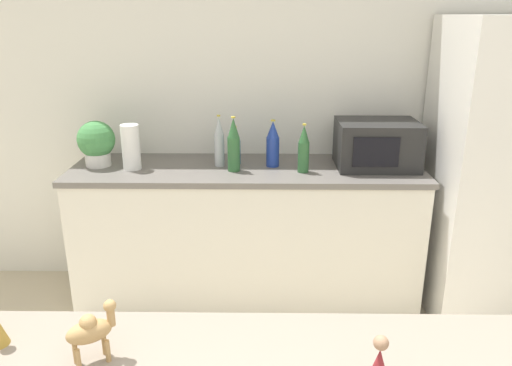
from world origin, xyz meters
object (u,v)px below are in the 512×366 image
(back_bottle_1, at_px, (273,144))
(back_bottle_0, at_px, (219,142))
(back_bottle_3, at_px, (235,146))
(back_bottle_4, at_px, (234,145))
(microwave, at_px, (377,144))
(paper_towel_roll, at_px, (131,147))
(wise_man_figurine_crimson, at_px, (379,364))
(potted_plant, at_px, (96,142))
(refrigerator, at_px, (507,172))
(camel_figurine, at_px, (91,330))
(back_bottle_2, at_px, (304,149))

(back_bottle_1, bearing_deg, back_bottle_0, 179.27)
(back_bottle_3, xyz_separation_m, back_bottle_4, (-0.00, -0.14, 0.04))
(microwave, height_order, back_bottle_3, microwave)
(paper_towel_roll, height_order, back_bottle_4, back_bottle_4)
(wise_man_figurine_crimson, bearing_deg, paper_towel_roll, 119.31)
(microwave, relative_size, back_bottle_1, 1.66)
(potted_plant, relative_size, back_bottle_0, 0.88)
(back_bottle_1, xyz_separation_m, back_bottle_4, (-0.23, -0.10, 0.02))
(microwave, xyz_separation_m, back_bottle_0, (-0.96, 0.01, 0.01))
(refrigerator, relative_size, camel_figurine, 10.96)
(paper_towel_roll, height_order, back_bottle_1, back_bottle_1)
(microwave, bearing_deg, refrigerator, -6.94)
(microwave, distance_m, back_bottle_4, 0.87)
(refrigerator, distance_m, back_bottle_4, 1.63)
(back_bottle_0, relative_size, back_bottle_1, 1.09)
(back_bottle_0, height_order, back_bottle_4, back_bottle_4)
(refrigerator, bearing_deg, back_bottle_1, 176.10)
(back_bottle_1, xyz_separation_m, wise_man_figurine_crimson, (0.21, -1.96, -0.03))
(potted_plant, xyz_separation_m, back_bottle_0, (0.75, 0.01, 0.00))
(back_bottle_3, bearing_deg, paper_towel_roll, -169.72)
(potted_plant, height_order, back_bottle_2, back_bottle_2)
(back_bottle_3, bearing_deg, wise_man_figurine_crimson, -77.44)
(microwave, xyz_separation_m, back_bottle_4, (-0.86, -0.10, 0.02))
(potted_plant, bearing_deg, back_bottle_0, 0.79)
(back_bottle_1, relative_size, back_bottle_2, 1.00)
(refrigerator, relative_size, wise_man_figurine_crimson, 13.32)
(back_bottle_3, bearing_deg, back_bottle_2, -21.05)
(microwave, bearing_deg, back_bottle_4, -173.54)
(back_bottle_0, xyz_separation_m, back_bottle_4, (0.09, -0.10, 0.01))
(potted_plant, bearing_deg, back_bottle_3, 3.13)
(back_bottle_0, bearing_deg, potted_plant, -179.21)
(back_bottle_2, bearing_deg, back_bottle_3, 158.95)
(microwave, distance_m, back_bottle_0, 0.96)
(refrigerator, xyz_separation_m, wise_man_figurine_crimson, (-1.18, -1.87, 0.12))
(paper_towel_roll, distance_m, microwave, 1.48)
(camel_figurine, bearing_deg, potted_plant, 107.28)
(back_bottle_0, bearing_deg, refrigerator, -3.30)
(paper_towel_roll, xyz_separation_m, microwave, (1.48, 0.07, 0.00))
(refrigerator, height_order, wise_man_figurine_crimson, refrigerator)
(back_bottle_4, height_order, camel_figurine, back_bottle_4)
(paper_towel_roll, height_order, back_bottle_3, paper_towel_roll)
(refrigerator, height_order, microwave, refrigerator)
(back_bottle_2, distance_m, wise_man_figurine_crimson, 1.85)
(back_bottle_3, relative_size, wise_man_figurine_crimson, 1.80)
(back_bottle_0, relative_size, back_bottle_4, 0.96)
(back_bottle_3, bearing_deg, refrigerator, -4.75)
(back_bottle_3, height_order, camel_figurine, back_bottle_3)
(back_bottle_0, distance_m, back_bottle_3, 0.11)
(microwave, bearing_deg, potted_plant, -179.86)
(back_bottle_3, xyz_separation_m, camel_figurine, (-0.25, -1.93, 0.03))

